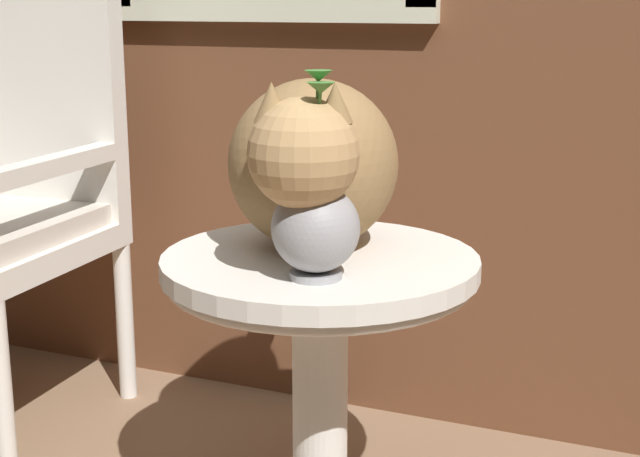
# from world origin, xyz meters

# --- Properties ---
(wicker_side_table) EXTENTS (0.58, 0.58, 0.56)m
(wicker_side_table) POSITION_xyz_m (0.16, 0.09, 0.39)
(wicker_side_table) COLOR silver
(wicker_side_table) RESTS_ON ground_plane
(cat) EXTENTS (0.40, 0.66, 0.32)m
(cat) POSITION_xyz_m (0.13, 0.12, 0.72)
(cat) COLOR olive
(cat) RESTS_ON wicker_side_table
(pewter_vase_with_ivy) EXTENTS (0.15, 0.15, 0.34)m
(pewter_vase_with_ivy) POSITION_xyz_m (0.21, -0.04, 0.66)
(pewter_vase_with_ivy) COLOR #99999E
(pewter_vase_with_ivy) RESTS_ON wicker_side_table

